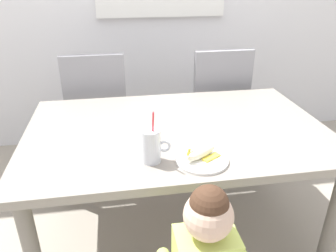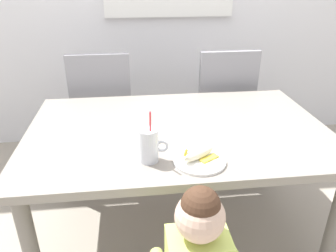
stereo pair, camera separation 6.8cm
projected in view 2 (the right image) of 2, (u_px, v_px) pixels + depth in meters
ground_plane at (177, 229)px, 2.03m from camera, size 24.00×24.00×0.00m
dining_table at (178, 141)px, 1.76m from camera, size 1.57×1.01×0.71m
dining_chair_left at (103, 107)px, 2.42m from camera, size 0.44×0.45×0.96m
dining_chair_right at (222, 102)px, 2.50m from camera, size 0.44×0.45×0.96m
milk_cup at (149, 147)px, 1.40m from camera, size 0.13×0.08×0.25m
snack_plate at (199, 161)px, 1.41m from camera, size 0.23×0.23×0.01m
peeled_banana at (199, 154)px, 1.42m from camera, size 0.17×0.14×0.07m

